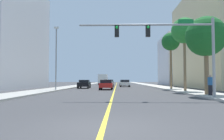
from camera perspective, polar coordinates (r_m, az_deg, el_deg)
ground at (r=48.06m, az=1.01°, el=-4.30°), size 192.00×192.00×0.00m
sidewalk_left at (r=48.87m, az=-8.98°, el=-4.15°), size 3.25×168.00×0.15m
sidewalk_right at (r=48.72m, az=11.03°, el=-4.14°), size 3.25×168.00×0.15m
lane_marking_center at (r=48.06m, az=1.01°, el=-4.30°), size 0.16×144.00×0.01m
building_right_near at (r=42.70m, az=27.43°, el=7.30°), size 11.72×22.74×17.08m
building_right_far at (r=64.08m, az=20.74°, el=2.32°), size 16.87×14.62×13.50m
traffic_signal_mast at (r=15.95m, az=15.18°, el=8.01°), size 9.67×0.36×5.65m
street_lamp at (r=27.82m, az=-14.71°, el=3.98°), size 0.56×0.28×7.94m
palm_near at (r=20.20m, az=23.77°, el=8.09°), size 3.42×3.42×6.66m
palm_mid at (r=26.33m, az=18.74°, el=9.77°), size 2.95×2.95×8.39m
palm_far at (r=32.15m, az=15.39°, el=7.14°), size 2.59×2.59×8.04m
car_black at (r=35.41m, az=-7.42°, el=-3.68°), size 1.88×4.02×1.37m
car_red at (r=30.27m, az=-1.51°, el=-3.88°), size 1.84×4.22×1.37m
car_green at (r=51.54m, az=-0.57°, el=-3.35°), size 2.00×4.64×1.42m
car_gray at (r=41.39m, az=-0.88°, el=-3.53°), size 1.87×4.57×1.43m
car_white at (r=43.21m, az=3.45°, el=-3.50°), size 2.02×4.09×1.41m
car_silver at (r=53.38m, az=3.05°, el=-3.36°), size 1.90×3.92×1.38m
delivery_truck at (r=60.33m, az=-2.37°, el=-2.48°), size 2.46×7.48×2.91m
pedestrian at (r=18.73m, az=24.77°, el=-3.62°), size 0.38×0.38×1.65m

